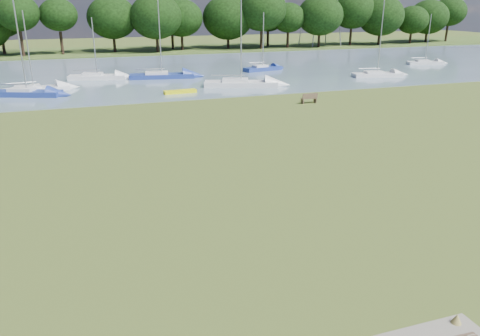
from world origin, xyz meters
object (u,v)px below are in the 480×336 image
object	(u,v)px
sailboat_4	(262,67)
sailboat_7	(377,73)
sailboat_3	(26,91)
sailboat_5	(161,74)
sailboat_8	(33,88)
sailboat_9	(97,75)
riverbank_bench	(309,98)
kayak	(180,92)
sailboat_6	(240,82)
sailboat_1	(425,62)

from	to	relation	value
sailboat_4	sailboat_7	xyz separation A→B (m)	(11.52, -9.61, -0.03)
sailboat_3	sailboat_7	bearing A→B (deg)	21.38
sailboat_5	sailboat_8	bearing A→B (deg)	-150.93
sailboat_7	sailboat_9	size ratio (longest dim) A/B	1.33
riverbank_bench	sailboat_9	xyz separation A→B (m)	(-17.87, 20.93, 0.02)
kayak	sailboat_7	distance (m)	25.73
sailboat_6	sailboat_7	distance (m)	18.45
sailboat_8	kayak	bearing A→B (deg)	-33.47
sailboat_3	sailboat_7	xyz separation A→B (m)	(40.23, -0.23, -0.04)
kayak	sailboat_7	xyz separation A→B (m)	(25.54, 3.15, 0.29)
sailboat_3	sailboat_4	xyz separation A→B (m)	(28.71, 9.38, -0.01)
sailboat_3	sailboat_6	bearing A→B (deg)	17.77
sailboat_7	sailboat_4	bearing A→B (deg)	149.81
sailboat_4	sailboat_3	bearing A→B (deg)	-175.79
riverbank_bench	sailboat_4	world-z (taller)	sailboat_4
sailboat_4	sailboat_9	world-z (taller)	sailboat_4
sailboat_3	sailboat_8	distance (m)	2.24
riverbank_bench	sailboat_5	size ratio (longest dim) A/B	0.15
sailboat_8	sailboat_3	bearing A→B (deg)	-113.84
sailboat_5	sailboat_9	size ratio (longest dim) A/B	1.46
sailboat_5	sailboat_9	world-z (taller)	sailboat_5
sailboat_5	kayak	bearing A→B (deg)	-80.21
sailboat_7	sailboat_8	distance (m)	39.85
sailboat_3	sailboat_6	world-z (taller)	sailboat_3
kayak	sailboat_9	distance (m)	14.48
riverbank_bench	sailboat_3	xyz separation A→B (m)	(-24.97, 11.99, 0.07)
sailboat_4	sailboat_7	distance (m)	15.00
sailboat_3	riverbank_bench	bearing A→B (deg)	-3.94
sailboat_1	sailboat_3	distance (m)	54.82
sailboat_5	sailboat_7	size ratio (longest dim) A/B	1.10
kayak	sailboat_9	world-z (taller)	sailboat_9
sailboat_9	sailboat_1	bearing A→B (deg)	11.02
riverbank_bench	sailboat_8	bearing A→B (deg)	148.77
sailboat_5	riverbank_bench	bearing A→B (deg)	-52.42
sailboat_5	sailboat_8	size ratio (longest dim) A/B	1.29
kayak	sailboat_7	bearing A→B (deg)	2.79
riverbank_bench	sailboat_4	xyz separation A→B (m)	(3.75, 21.37, 0.06)
sailboat_4	sailboat_5	size ratio (longest dim) A/B	0.73
sailboat_1	sailboat_3	size ratio (longest dim) A/B	0.74
sailboat_1	sailboat_6	distance (m)	33.77
sailboat_5	sailboat_6	size ratio (longest dim) A/B	1.13
kayak	sailboat_4	distance (m)	18.96
kayak	sailboat_6	distance (m)	7.38
sailboat_1	sailboat_5	bearing A→B (deg)	-165.21
sailboat_6	sailboat_8	bearing A→B (deg)	-170.95
kayak	sailboat_6	size ratio (longest dim) A/B	0.36
sailboat_6	sailboat_1	bearing A→B (deg)	35.22
sailboat_9	sailboat_3	bearing A→B (deg)	-116.32
sailboat_4	sailboat_7	world-z (taller)	sailboat_7
sailboat_6	sailboat_8	size ratio (longest dim) A/B	1.15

